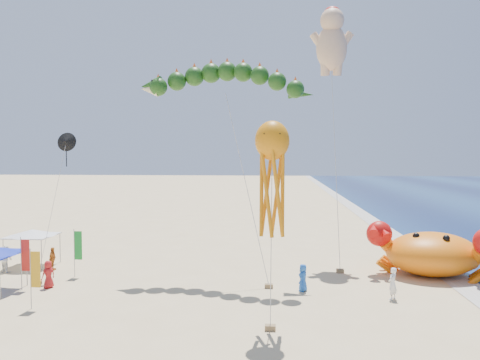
{
  "coord_description": "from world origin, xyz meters",
  "views": [
    {
      "loc": [
        0.42,
        -27.53,
        8.05
      ],
      "look_at": [
        -2.0,
        2.0,
        6.5
      ],
      "focal_mm": 35.0,
      "sensor_mm": 36.0,
      "label": 1
    }
  ],
  "objects_px": {
    "dragon_kite": "(223,85)",
    "cherub_kite": "(332,40)",
    "canopy_white": "(32,233)",
    "crab_inflatable": "(433,252)",
    "octopus_kite": "(272,170)"
  },
  "relations": [
    {
      "from": "octopus_kite",
      "to": "canopy_white",
      "type": "relative_size",
      "value": 2.91
    },
    {
      "from": "crab_inflatable",
      "to": "cherub_kite",
      "type": "relative_size",
      "value": 0.42
    },
    {
      "from": "cherub_kite",
      "to": "octopus_kite",
      "type": "distance_m",
      "value": 18.7
    },
    {
      "from": "crab_inflatable",
      "to": "dragon_kite",
      "type": "distance_m",
      "value": 17.91
    },
    {
      "from": "dragon_kite",
      "to": "canopy_white",
      "type": "bearing_deg",
      "value": 174.85
    },
    {
      "from": "dragon_kite",
      "to": "canopy_white",
      "type": "relative_size",
      "value": 4.2
    },
    {
      "from": "dragon_kite",
      "to": "canopy_white",
      "type": "height_order",
      "value": "dragon_kite"
    },
    {
      "from": "cherub_kite",
      "to": "crab_inflatable",
      "type": "bearing_deg",
      "value": -40.07
    },
    {
      "from": "dragon_kite",
      "to": "cherub_kite",
      "type": "height_order",
      "value": "cherub_kite"
    },
    {
      "from": "crab_inflatable",
      "to": "octopus_kite",
      "type": "xyz_separation_m",
      "value": [
        -10.63,
        -10.15,
        5.79
      ]
    },
    {
      "from": "dragon_kite",
      "to": "octopus_kite",
      "type": "bearing_deg",
      "value": -69.96
    },
    {
      "from": "crab_inflatable",
      "to": "dragon_kite",
      "type": "bearing_deg",
      "value": -176.49
    },
    {
      "from": "canopy_white",
      "to": "cherub_kite",
      "type": "bearing_deg",
      "value": 12.49
    },
    {
      "from": "octopus_kite",
      "to": "cherub_kite",
      "type": "bearing_deg",
      "value": 74.14
    },
    {
      "from": "dragon_kite",
      "to": "canopy_white",
      "type": "xyz_separation_m",
      "value": [
        -14.1,
        1.27,
        -10.26
      ]
    }
  ]
}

